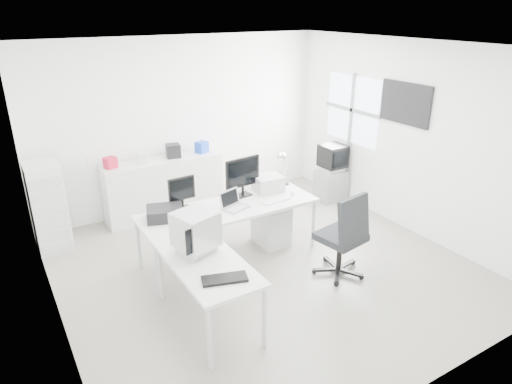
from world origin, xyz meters
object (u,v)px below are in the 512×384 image
filing_cabinet (48,207)px  office_chair (341,233)px  sideboard (164,187)px  lcd_monitor_small (182,193)px  laptop (236,201)px  tv_cabinet (331,185)px  main_desk (230,232)px  side_desk (208,292)px  crt_monitor (196,231)px  inkjet_printer (165,213)px  crt_tv (333,158)px  laser_printer (268,183)px  drawer_pedestal (271,224)px  lcd_monitor_large (243,177)px

filing_cabinet → office_chair: bearing=-40.9°
office_chair → sideboard: office_chair is taller
lcd_monitor_small → sideboard: bearing=76.6°
laptop → tv_cabinet: 2.68m
main_desk → side_desk: size_ratio=1.71×
crt_monitor → inkjet_printer: bearing=73.9°
tv_cabinet → crt_tv: crt_tv is taller
laser_printer → drawer_pedestal: bearing=-100.4°
laser_printer → filing_cabinet: 3.07m
side_desk → laser_printer: size_ratio=3.59×
laser_printer → crt_monitor: (-1.60, -1.07, 0.14)m
lcd_monitor_small → tv_cabinet: (3.03, 0.60, -0.70)m
inkjet_printer → lcd_monitor_large: bearing=25.5°
side_desk → laptop: size_ratio=4.05×
side_desk → drawer_pedestal: side_desk is taller
laptop → laser_printer: size_ratio=0.89×
crt_monitor → office_chair: 1.91m
drawer_pedestal → inkjet_printer: inkjet_printer is taller
drawer_pedestal → sideboard: size_ratio=0.31×
laptop → laser_printer: 0.77m
drawer_pedestal → laser_printer: 0.59m
drawer_pedestal → inkjet_printer: 1.64m
filing_cabinet → tv_cabinet: bearing=-8.6°
crt_monitor → filing_cabinet: size_ratio=0.40×
drawer_pedestal → crt_tv: crt_tv is taller
office_chair → crt_monitor: bearing=163.0°
lcd_monitor_large → crt_tv: 2.23m
drawer_pedestal → crt_tv: 2.01m
lcd_monitor_small → sideboard: lcd_monitor_small is taller
laser_printer → crt_monitor: crt_monitor is taller
main_desk → drawer_pedestal: 0.71m
inkjet_printer → laptop: size_ratio=1.26×
lcd_monitor_large → inkjet_printer: bearing=-179.2°
laser_printer → crt_tv: size_ratio=0.78×
side_desk → filing_cabinet: (-1.17, 2.63, 0.26)m
lcd_monitor_small → crt_tv: 3.10m
laser_printer → crt_tv: crt_tv is taller
lcd_monitor_large → filing_cabinet: size_ratio=0.45×
crt_monitor → tv_cabinet: bearing=11.0°
drawer_pedestal → inkjet_printer: bearing=178.2°
main_desk → laser_printer: 0.92m
laptop → tv_cabinet: laptop is taller
lcd_monitor_small → crt_monitor: bearing=-107.7°
tv_cabinet → laptop: bearing=-158.6°
crt_monitor → laptop: bearing=23.7°
inkjet_printer → office_chair: 2.21m
office_chair → main_desk: bearing=122.9°
laser_printer → sideboard: size_ratio=0.20×
lcd_monitor_small → crt_monitor: 1.14m
laser_printer → crt_tv: (1.73, 0.63, -0.09)m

